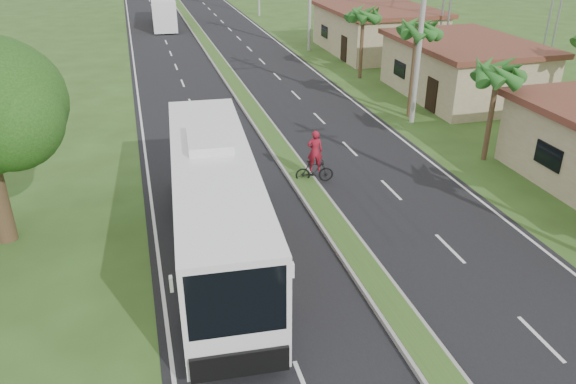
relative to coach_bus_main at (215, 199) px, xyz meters
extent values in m
plane|color=#324D1C|center=(4.63, -6.83, -2.25)|extent=(180.00, 180.00, 0.00)
cube|color=black|center=(4.63, 13.17, -2.24)|extent=(14.00, 160.00, 0.02)
cube|color=gray|center=(4.63, 13.17, -2.15)|extent=(1.20, 160.00, 0.17)
cube|color=#324D1C|center=(4.63, 13.17, -2.06)|extent=(0.95, 160.00, 0.02)
cube|color=silver|center=(-2.07, 13.17, -2.25)|extent=(0.12, 160.00, 0.01)
cube|color=silver|center=(11.33, 13.17, -2.25)|extent=(0.12, 160.00, 0.01)
cube|color=tan|center=(18.63, 15.17, -0.57)|extent=(7.00, 10.00, 3.35)
cube|color=brown|center=(18.63, 15.17, 1.26)|extent=(7.60, 10.60, 0.32)
cube|color=tan|center=(18.63, 29.17, -0.50)|extent=(8.00, 11.00, 3.50)
cube|color=brown|center=(18.63, 29.17, 1.41)|extent=(8.60, 11.60, 0.32)
cylinder|color=#473321|center=(14.03, 5.17, 0.05)|extent=(0.26, 0.26, 4.60)
cylinder|color=#473321|center=(13.43, 12.17, 0.45)|extent=(0.26, 0.26, 5.40)
cylinder|color=#473321|center=(13.93, 21.17, 0.15)|extent=(0.26, 0.26, 4.80)
sphere|color=#184111|center=(-6.17, 2.17, 2.65)|extent=(3.40, 3.40, 3.40)
cylinder|color=gray|center=(13.13, 11.17, 3.75)|extent=(0.28, 0.28, 12.00)
cube|color=white|center=(0.00, -0.06, -0.11)|extent=(3.50, 12.80, 3.32)
cube|color=black|center=(0.04, 0.57, 0.62)|extent=(3.38, 10.28, 1.33)
cube|color=black|center=(-0.44, -6.31, 0.42)|extent=(2.38, 0.30, 1.86)
cube|color=red|center=(-0.09, -1.32, -0.78)|extent=(3.06, 5.65, 0.58)
cube|color=orange|center=(0.02, 0.26, -1.04)|extent=(2.90, 3.34, 0.26)
cube|color=white|center=(0.08, 1.20, 1.69)|extent=(1.65, 2.63, 0.30)
cylinder|color=black|center=(-1.47, -3.97, -1.70)|extent=(0.41, 1.12, 1.10)
cylinder|color=black|center=(0.91, -4.14, -1.70)|extent=(0.41, 1.12, 1.10)
cylinder|color=black|center=(-0.96, 3.39, -1.70)|extent=(0.41, 1.12, 1.10)
cylinder|color=black|center=(1.42, 3.22, -1.70)|extent=(0.41, 1.12, 1.10)
cube|color=white|center=(1.68, 47.20, -0.60)|extent=(2.82, 10.95, 3.02)
cube|color=black|center=(1.70, 47.67, 0.31)|extent=(2.75, 8.13, 1.03)
cube|color=#CC5514|center=(1.64, 46.26, -1.17)|extent=(2.63, 5.29, 0.33)
cylinder|color=black|center=(0.45, 42.76, -1.80)|extent=(0.32, 0.92, 0.91)
cylinder|color=black|center=(2.52, 42.68, -1.80)|extent=(0.32, 0.92, 0.91)
cylinder|color=black|center=(0.81, 51.26, -1.80)|extent=(0.32, 0.92, 0.91)
cylinder|color=black|center=(2.89, 51.17, -1.80)|extent=(0.32, 0.92, 0.91)
imported|color=black|center=(5.15, 4.90, -1.73)|extent=(1.77, 0.78, 1.03)
imported|color=maroon|center=(5.15, 4.90, -0.75)|extent=(0.76, 0.57, 1.89)
camera|label=1|loc=(-2.11, -16.90, 8.58)|focal=35.00mm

